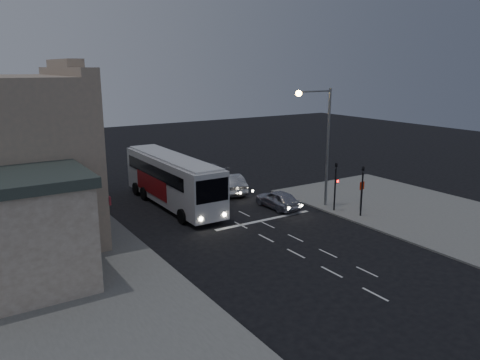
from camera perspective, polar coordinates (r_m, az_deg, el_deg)
ground at (r=30.89m, az=2.10°, el=-6.54°), size 120.00×120.00×0.00m
sidewalk_near at (r=37.11m, az=22.61°, el=-4.02°), size 12.00×24.00×0.12m
sidewalk_far at (r=33.71m, az=-24.94°, el=-6.00°), size 12.00×50.00×0.12m
road_markings at (r=34.15m, az=0.72°, el=-4.52°), size 8.00×30.55×0.01m
tour_bus at (r=36.85m, az=-8.25°, el=0.13°), size 3.04×12.86×3.94m
car_suv at (r=36.15m, az=4.65°, el=-2.36°), size 1.71×4.21×1.43m
car_sedan_a at (r=40.50m, az=-1.25°, el=-0.40°), size 2.92×5.29×1.65m
car_sedan_b at (r=45.42m, az=-4.28°, el=1.07°), size 2.87×5.67×1.58m
car_sedan_c at (r=49.53m, az=-7.32°, el=1.99°), size 2.77×5.42×1.46m
traffic_signal_main at (r=35.43m, az=11.58°, el=-0.07°), size 0.25×0.35×4.10m
traffic_signal_side at (r=34.58m, az=14.68°, el=-0.58°), size 0.18×0.15×4.10m
regulatory_sign at (r=36.13m, az=14.57°, el=-1.32°), size 0.45×0.12×2.20m
streetlight at (r=35.65m, az=9.94°, el=5.51°), size 3.32×0.44×9.00m
low_building_south at (r=24.61m, az=-26.24°, el=-5.94°), size 7.40×5.40×5.70m
street_tree at (r=40.18m, az=-20.26°, el=3.99°), size 4.00×4.00×6.20m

